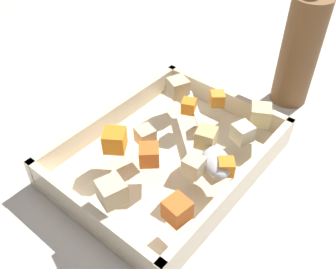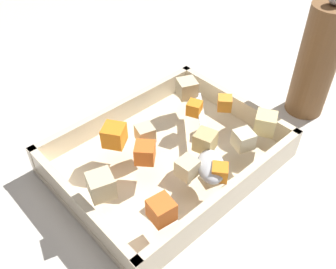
% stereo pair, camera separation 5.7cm
% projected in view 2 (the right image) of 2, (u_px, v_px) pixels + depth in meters
% --- Properties ---
extents(ground_plane, '(4.00, 4.00, 0.00)m').
position_uv_depth(ground_plane, '(161.00, 158.00, 0.62)').
color(ground_plane, beige).
extents(baking_dish, '(0.34, 0.26, 0.05)m').
position_uv_depth(baking_dish, '(168.00, 156.00, 0.60)').
color(baking_dish, beige).
rests_on(baking_dish, ground_plane).
extents(carrot_chunk_near_spoon, '(0.03, 0.03, 0.02)m').
position_uv_depth(carrot_chunk_near_spoon, '(221.00, 171.00, 0.51)').
color(carrot_chunk_near_spoon, orange).
rests_on(carrot_chunk_near_spoon, baking_dish).
extents(carrot_chunk_front_center, '(0.03, 0.03, 0.02)m').
position_uv_depth(carrot_chunk_front_center, '(225.00, 103.00, 0.63)').
color(carrot_chunk_front_center, orange).
rests_on(carrot_chunk_front_center, baking_dish).
extents(carrot_chunk_back_center, '(0.04, 0.04, 0.03)m').
position_uv_depth(carrot_chunk_back_center, '(114.00, 135.00, 0.56)').
color(carrot_chunk_back_center, orange).
rests_on(carrot_chunk_back_center, baking_dish).
extents(carrot_chunk_heap_top, '(0.04, 0.04, 0.03)m').
position_uv_depth(carrot_chunk_heap_top, '(145.00, 153.00, 0.54)').
color(carrot_chunk_heap_top, orange).
rests_on(carrot_chunk_heap_top, baking_dish).
extents(carrot_chunk_far_right, '(0.03, 0.03, 0.02)m').
position_uv_depth(carrot_chunk_far_right, '(192.00, 107.00, 0.62)').
color(carrot_chunk_far_right, orange).
rests_on(carrot_chunk_far_right, baking_dish).
extents(carrot_chunk_far_left, '(0.03, 0.03, 0.03)m').
position_uv_depth(carrot_chunk_far_left, '(161.00, 210.00, 0.46)').
color(carrot_chunk_far_left, orange).
rests_on(carrot_chunk_far_left, baking_dish).
extents(potato_chunk_corner_se, '(0.04, 0.04, 0.03)m').
position_uv_depth(potato_chunk_corner_se, '(101.00, 185.00, 0.49)').
color(potato_chunk_corner_se, beige).
rests_on(potato_chunk_corner_se, baking_dish).
extents(potato_chunk_heap_side, '(0.03, 0.03, 0.03)m').
position_uv_depth(potato_chunk_heap_side, '(187.00, 168.00, 0.52)').
color(potato_chunk_heap_side, beige).
rests_on(potato_chunk_heap_side, baking_dish).
extents(potato_chunk_center, '(0.04, 0.04, 0.03)m').
position_uv_depth(potato_chunk_center, '(205.00, 141.00, 0.55)').
color(potato_chunk_center, tan).
rests_on(potato_chunk_center, baking_dish).
extents(potato_chunk_under_handle, '(0.03, 0.03, 0.03)m').
position_uv_depth(potato_chunk_under_handle, '(243.00, 140.00, 0.56)').
color(potato_chunk_under_handle, beige).
rests_on(potato_chunk_under_handle, baking_dish).
extents(potato_chunk_rim_edge, '(0.04, 0.04, 0.03)m').
position_uv_depth(potato_chunk_rim_edge, '(265.00, 123.00, 0.58)').
color(potato_chunk_rim_edge, '#E0CC89').
rests_on(potato_chunk_rim_edge, baking_dish).
extents(potato_chunk_mid_right, '(0.04, 0.04, 0.03)m').
position_uv_depth(potato_chunk_mid_right, '(187.00, 88.00, 0.65)').
color(potato_chunk_mid_right, beige).
rests_on(potato_chunk_mid_right, baking_dish).
extents(potato_chunk_near_right, '(0.03, 0.03, 0.03)m').
position_uv_depth(potato_chunk_near_right, '(145.00, 134.00, 0.57)').
color(potato_chunk_near_right, beige).
rests_on(potato_chunk_near_right, baking_dish).
extents(serving_spoon, '(0.16, 0.18, 0.02)m').
position_uv_depth(serving_spoon, '(209.00, 160.00, 0.53)').
color(serving_spoon, silver).
rests_on(serving_spoon, baking_dish).
extents(pepper_mill, '(0.07, 0.07, 0.23)m').
position_uv_depth(pepper_mill, '(317.00, 61.00, 0.65)').
color(pepper_mill, brown).
rests_on(pepper_mill, ground_plane).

